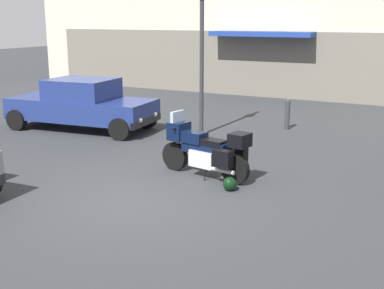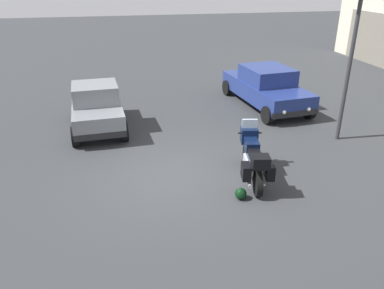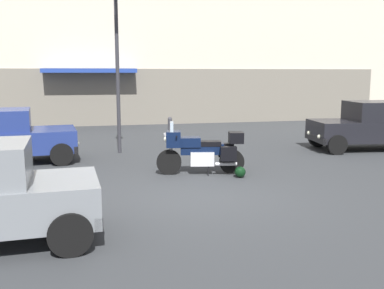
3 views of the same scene
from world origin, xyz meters
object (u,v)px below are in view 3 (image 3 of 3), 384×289
object	(u,v)px
motorcycle	(202,150)
streetlamp_curbside	(117,59)
bollard_curbside	(170,129)
car_wagon_end	(369,126)
helmet	(240,172)

from	to	relation	value
motorcycle	streetlamp_curbside	bearing A→B (deg)	-50.71
motorcycle	bollard_curbside	world-z (taller)	motorcycle
car_wagon_end	bollard_curbside	distance (m)	7.07
helmet	motorcycle	bearing A→B (deg)	145.08
motorcycle	bollard_curbside	bearing A→B (deg)	-80.64
motorcycle	streetlamp_curbside	xyz separation A→B (m)	(-1.90, 3.45, 2.40)
helmet	streetlamp_curbside	xyz separation A→B (m)	(-2.73, 4.03, 2.88)
streetlamp_curbside	bollard_curbside	distance (m)	3.81
car_wagon_end	bollard_curbside	bearing A→B (deg)	-20.20
bollard_curbside	helmet	bearing A→B (deg)	-83.20
motorcycle	helmet	xyz separation A→B (m)	(0.83, -0.58, -0.48)
streetlamp_curbside	car_wagon_end	bearing A→B (deg)	-7.56
bollard_curbside	streetlamp_curbside	bearing A→B (deg)	-134.54
motorcycle	car_wagon_end	distance (m)	6.85
motorcycle	car_wagon_end	xyz separation A→B (m)	(6.43, 2.35, 0.19)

